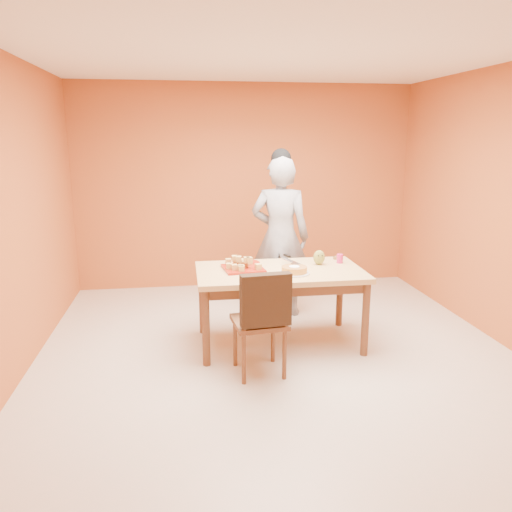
{
  "coord_description": "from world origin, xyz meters",
  "views": [
    {
      "loc": [
        -0.84,
        -4.18,
        2.01
      ],
      "look_at": [
        -0.18,
        0.3,
        0.92
      ],
      "focal_mm": 35.0,
      "sensor_mm": 36.0,
      "label": 1
    }
  ],
  "objects": [
    {
      "name": "floor",
      "position": [
        0.0,
        0.0,
        0.0
      ],
      "size": [
        5.0,
        5.0,
        0.0
      ],
      "primitive_type": "plane",
      "color": "beige",
      "rests_on": "ground"
    },
    {
      "name": "ceiling",
      "position": [
        0.0,
        0.0,
        2.7
      ],
      "size": [
        5.0,
        5.0,
        0.0
      ],
      "primitive_type": "plane",
      "rotation": [
        3.14,
        0.0,
        0.0
      ],
      "color": "white",
      "rests_on": "wall_back"
    },
    {
      "name": "wall_back",
      "position": [
        0.0,
        2.5,
        1.35
      ],
      "size": [
        4.5,
        0.0,
        4.5
      ],
      "primitive_type": "plane",
      "rotation": [
        1.57,
        0.0,
        0.0
      ],
      "color": "#B25629",
      "rests_on": "floor"
    },
    {
      "name": "wall_left",
      "position": [
        -2.25,
        0.0,
        1.35
      ],
      "size": [
        0.0,
        5.0,
        5.0
      ],
      "primitive_type": "plane",
      "rotation": [
        1.57,
        0.0,
        1.57
      ],
      "color": "#B25629",
      "rests_on": "floor"
    },
    {
      "name": "dining_table",
      "position": [
        0.06,
        0.38,
        0.67
      ],
      "size": [
        1.6,
        0.9,
        0.76
      ],
      "color": "tan",
      "rests_on": "floor"
    },
    {
      "name": "dining_chair",
      "position": [
        -0.23,
        -0.23,
        0.49
      ],
      "size": [
        0.48,
        0.55,
        0.95
      ],
      "rotation": [
        0.0,
        0.0,
        0.1
      ],
      "color": "brown",
      "rests_on": "floor"
    },
    {
      "name": "pastry_pile",
      "position": [
        -0.29,
        0.44,
        0.84
      ],
      "size": [
        0.33,
        0.33,
        0.11
      ],
      "primitive_type": null,
      "color": "tan",
      "rests_on": "pastry_platter"
    },
    {
      "name": "person",
      "position": [
        0.24,
        1.27,
        0.9
      ],
      "size": [
        0.76,
        0.61,
        1.81
      ],
      "primitive_type": "imported",
      "rotation": [
        0.0,
        0.0,
        2.83
      ],
      "color": "#979699",
      "rests_on": "floor"
    },
    {
      "name": "pastry_platter",
      "position": [
        -0.29,
        0.44,
        0.77
      ],
      "size": [
        0.41,
        0.41,
        0.02
      ],
      "primitive_type": "cube",
      "rotation": [
        0.0,
        0.0,
        0.13
      ],
      "color": "maroon",
      "rests_on": "dining_table"
    },
    {
      "name": "red_dinner_plate",
      "position": [
        -0.23,
        0.65,
        0.77
      ],
      "size": [
        0.32,
        0.32,
        0.02
      ],
      "primitive_type": "cylinder",
      "rotation": [
        0.0,
        0.0,
        0.18
      ],
      "color": "maroon",
      "rests_on": "dining_table"
    },
    {
      "name": "white_cake_plate",
      "position": [
        0.17,
        0.22,
        0.77
      ],
      "size": [
        0.31,
        0.31,
        0.01
      ],
      "primitive_type": "cylinder",
      "rotation": [
        0.0,
        0.0,
        0.05
      ],
      "color": "silver",
      "rests_on": "dining_table"
    },
    {
      "name": "sponge_cake",
      "position": [
        0.17,
        0.22,
        0.8
      ],
      "size": [
        0.3,
        0.3,
        0.05
      ],
      "primitive_type": "cylinder",
      "rotation": [
        0.0,
        0.0,
        -0.31
      ],
      "color": "gold",
      "rests_on": "white_cake_plate"
    },
    {
      "name": "cake_server",
      "position": [
        0.18,
        0.4,
        0.83
      ],
      "size": [
        0.14,
        0.29,
        0.01
      ],
      "primitive_type": "cube",
      "rotation": [
        0.0,
        0.0,
        0.32
      ],
      "color": "white",
      "rests_on": "sponge_cake"
    },
    {
      "name": "egg_ornament",
      "position": [
        0.49,
        0.52,
        0.83
      ],
      "size": [
        0.13,
        0.11,
        0.15
      ],
      "primitive_type": "ellipsoid",
      "rotation": [
        0.0,
        0.0,
        -0.12
      ],
      "color": "olive",
      "rests_on": "dining_table"
    },
    {
      "name": "magenta_glass",
      "position": [
        0.72,
        0.55,
        0.81
      ],
      "size": [
        0.07,
        0.07,
        0.09
      ],
      "primitive_type": "cylinder",
      "rotation": [
        0.0,
        0.0,
        0.12
      ],
      "color": "#C41D60",
      "rests_on": "dining_table"
    },
    {
      "name": "checker_tin",
      "position": [
        0.74,
        0.72,
        0.77
      ],
      "size": [
        0.09,
        0.09,
        0.03
      ],
      "primitive_type": "cylinder",
      "rotation": [
        0.0,
        0.0,
        -0.03
      ],
      "color": "#32180D",
      "rests_on": "dining_table"
    }
  ]
}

